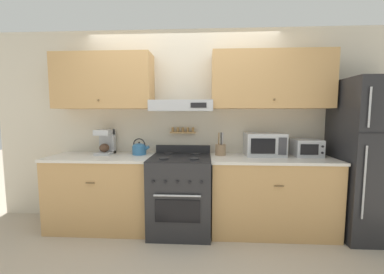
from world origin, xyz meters
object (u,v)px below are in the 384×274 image
Objects in this scene: tea_kettle at (139,148)px; utensil_crock at (220,149)px; refrigerator at (367,159)px; toaster_oven at (306,148)px; stove_range at (181,193)px; microwave at (264,144)px; coffee_maker at (106,141)px.

utensil_crock reaches higher than tea_kettle.
refrigerator is 5.72× the size of toaster_oven.
stove_range is at bearing -16.55° from tea_kettle.
tea_kettle is (-0.55, 0.16, 0.53)m from stove_range.
utensil_crock is (1.05, 0.00, -0.01)m from tea_kettle.
toaster_oven is at bearing -0.09° from utensil_crock.
utensil_crock reaches higher than microwave.
tea_kettle is 0.71× the size of toaster_oven.
coffee_maker reaches higher than stove_range.
stove_range is at bearing -161.62° from utensil_crock.
tea_kettle is at bearing -179.36° from microwave.
coffee_maker reaches higher than toaster_oven.
toaster_oven is (2.57, -0.04, -0.06)m from coffee_maker.
coffee_maker is at bearing 179.20° from toaster_oven.
refrigerator is 0.66m from toaster_oven.
tea_kettle is at bearing 176.62° from refrigerator.
tea_kettle is (-2.75, 0.16, 0.08)m from refrigerator.
coffee_maker is 1.00× the size of toaster_oven.
utensil_crock reaches higher than toaster_oven.
toaster_oven is (2.12, -0.00, 0.03)m from tea_kettle.
tea_kettle is at bearing 179.95° from toaster_oven.
utensil_crock is (0.50, 0.16, 0.53)m from stove_range.
refrigerator reaches higher than utensil_crock.
microwave is at bearing -0.46° from coffee_maker.
toaster_oven is at bearing 165.77° from refrigerator.
microwave is at bearing 0.64° from tea_kettle.
refrigerator is at bearing -3.38° from tea_kettle.
coffee_maker is (-0.46, 0.03, 0.09)m from tea_kettle.
refrigerator is at bearing -14.23° from toaster_oven.
toaster_oven is at bearing -0.80° from coffee_maker.
utensil_crock is 0.91× the size of toaster_oven.
utensil_crock is at bearing -178.16° from microwave.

